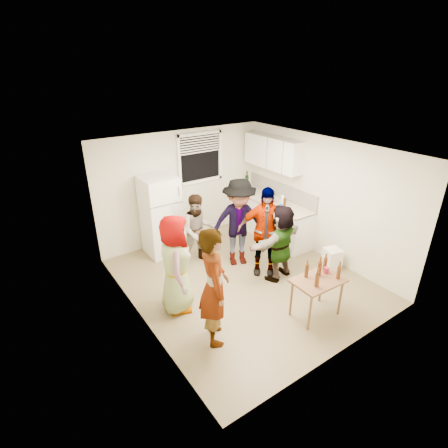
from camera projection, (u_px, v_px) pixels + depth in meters
room at (242, 280)px, 6.68m from camera, size 4.00×4.50×2.50m
window at (200, 158)px, 7.78m from camera, size 1.12×0.10×1.06m
refrigerator at (161, 216)px, 7.34m from camera, size 0.70×0.70×1.70m
counter_lower at (270, 219)px, 8.23m from camera, size 0.60×2.20×0.86m
countertop at (272, 201)px, 8.04m from camera, size 0.64×2.22×0.04m
backsplash at (281, 190)px, 8.11m from camera, size 0.03×2.20×0.36m
upper_cabinets at (273, 153)px, 7.81m from camera, size 0.34×1.60×0.70m
kettle at (273, 202)px, 7.94m from camera, size 0.26×0.24×0.18m
paper_towel at (283, 206)px, 7.73m from camera, size 0.11×0.11×0.23m
wine_bottle at (247, 188)px, 8.81m from camera, size 0.08×0.08×0.33m
beer_bottle_counter at (284, 208)px, 7.60m from camera, size 0.06×0.06×0.23m
blue_cup at (280, 211)px, 7.47m from camera, size 0.10×0.10×0.13m
picture_frame at (271, 192)px, 8.31m from camera, size 0.02×0.18×0.15m
trash_bin at (332, 258)px, 6.93m from camera, size 0.37×0.37×0.45m
serving_table at (314, 314)px, 5.77m from camera, size 0.83×0.57×0.68m
beer_bottle_table at (319, 275)px, 5.59m from camera, size 0.07×0.07×0.25m
red_cup at (326, 273)px, 5.65m from camera, size 0.08×0.08×0.11m
guest_grey at (178, 307)px, 5.94m from camera, size 1.88×1.44×0.54m
guest_stripe at (215, 337)px, 5.29m from camera, size 1.94×1.35×0.44m
guest_back_left at (199, 262)px, 7.28m from camera, size 1.13×1.63×0.56m
guest_back_right at (238, 262)px, 7.27m from camera, size 1.74×2.10×0.67m
guest_black at (263, 271)px, 6.96m from camera, size 1.93×2.01×0.43m
guest_orange at (278, 276)px, 6.79m from camera, size 1.62×1.71×0.44m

